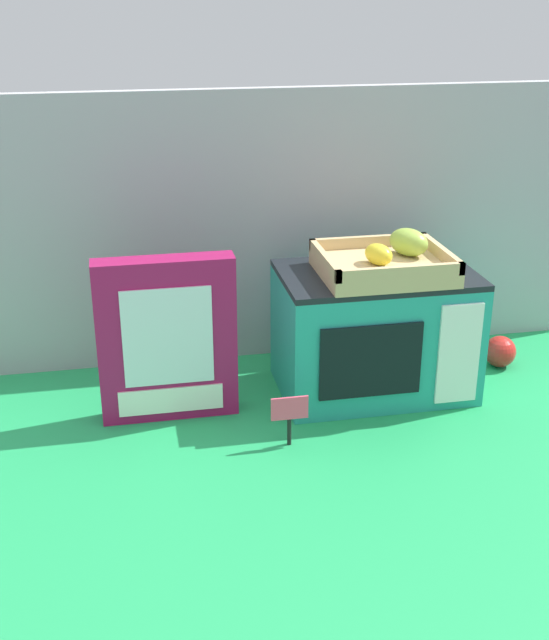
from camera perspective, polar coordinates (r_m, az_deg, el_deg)
name	(u,v)px	position (r m, az deg, el deg)	size (l,w,h in m)	color
ground_plane	(275,398)	(1.72, 0.05, -5.47)	(1.70, 1.70, 0.00)	#219E54
display_back_panel	(254,228)	(1.82, -1.42, 6.41)	(1.61, 0.03, 0.60)	#A0A3A8
toy_microwave	(375,332)	(1.72, 6.98, -0.81)	(0.39, 0.25, 0.26)	teal
food_groups_crate	(386,263)	(1.65, 7.77, 3.96)	(0.25, 0.21, 0.08)	tan
cookie_set_box	(167,340)	(1.60, -7.47, -1.36)	(0.27, 0.06, 0.33)	#99144C
price_sign	(290,413)	(1.52, 1.05, -6.50)	(0.07, 0.01, 0.10)	black
loose_toy_apple	(500,351)	(1.91, 15.40, -2.12)	(0.07, 0.07, 0.07)	red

